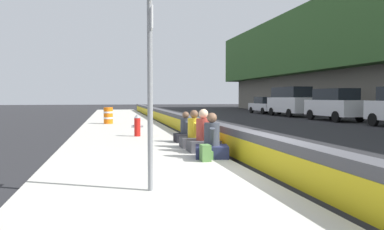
# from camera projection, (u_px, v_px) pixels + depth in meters

# --- Properties ---
(ground_plane) EXTENTS (160.00, 160.00, 0.00)m
(ground_plane) POSITION_uv_depth(u_px,v_px,m) (268.00, 174.00, 8.19)
(ground_plane) COLOR #232326
(ground_plane) RESTS_ON ground
(sidewalk_strip) EXTENTS (80.00, 4.40, 0.14)m
(sidewalk_strip) POSITION_uv_depth(u_px,v_px,m) (146.00, 177.00, 7.62)
(sidewalk_strip) COLOR #B5B2A8
(sidewalk_strip) RESTS_ON ground_plane
(jersey_barrier) EXTENTS (76.00, 0.45, 0.85)m
(jersey_barrier) POSITION_uv_depth(u_px,v_px,m) (268.00, 155.00, 8.17)
(jersey_barrier) COLOR #47474C
(jersey_barrier) RESTS_ON ground_plane
(route_sign_post) EXTENTS (0.44, 0.09, 3.60)m
(route_sign_post) POSITION_uv_depth(u_px,v_px,m) (150.00, 64.00, 6.12)
(route_sign_post) COLOR gray
(route_sign_post) RESTS_ON sidewalk_strip
(fire_hydrant) EXTENTS (0.26, 0.46, 0.88)m
(fire_hydrant) POSITION_uv_depth(u_px,v_px,m) (137.00, 125.00, 14.80)
(fire_hydrant) COLOR red
(fire_hydrant) RESTS_ON sidewalk_strip
(seated_person_foreground) EXTENTS (0.86, 0.95, 1.15)m
(seated_person_foreground) POSITION_uv_depth(u_px,v_px,m) (212.00, 144.00, 9.57)
(seated_person_foreground) COLOR #23284C
(seated_person_foreground) RESTS_ON sidewalk_strip
(seated_person_middle) EXTENTS (0.77, 0.87, 1.21)m
(seated_person_middle) POSITION_uv_depth(u_px,v_px,m) (203.00, 138.00, 10.65)
(seated_person_middle) COLOR #424247
(seated_person_middle) RESTS_ON sidewalk_strip
(seated_person_rear) EXTENTS (0.73, 0.83, 1.15)m
(seated_person_rear) POSITION_uv_depth(u_px,v_px,m) (194.00, 136.00, 11.55)
(seated_person_rear) COLOR #424247
(seated_person_rear) RESTS_ON sidewalk_strip
(seated_person_far) EXTENTS (0.67, 0.76, 1.05)m
(seated_person_far) POSITION_uv_depth(u_px,v_px,m) (186.00, 132.00, 12.95)
(seated_person_far) COLOR black
(seated_person_far) RESTS_ON sidewalk_strip
(backpack) EXTENTS (0.32, 0.28, 0.40)m
(backpack) POSITION_uv_depth(u_px,v_px,m) (206.00, 153.00, 9.05)
(backpack) COLOR #4C7A3D
(backpack) RESTS_ON sidewalk_strip
(construction_barrel) EXTENTS (0.54, 0.54, 0.95)m
(construction_barrel) POSITION_uv_depth(u_px,v_px,m) (108.00, 115.00, 21.80)
(construction_barrel) COLOR orange
(construction_barrel) RESTS_ON sidewalk_strip
(parked_car_fourth) EXTENTS (4.85, 2.17, 2.28)m
(parked_car_fourth) POSITION_uv_depth(u_px,v_px,m) (335.00, 104.00, 26.53)
(parked_car_fourth) COLOR silver
(parked_car_fourth) RESTS_ON ground_plane
(parked_car_midline) EXTENTS (5.16, 2.22, 2.56)m
(parked_car_midline) POSITION_uv_depth(u_px,v_px,m) (290.00, 101.00, 32.91)
(parked_car_midline) COLOR silver
(parked_car_midline) RESTS_ON ground_plane
(parked_car_far) EXTENTS (4.55, 2.04, 1.71)m
(parked_car_far) POSITION_uv_depth(u_px,v_px,m) (265.00, 105.00, 38.29)
(parked_car_far) COLOR silver
(parked_car_far) RESTS_ON ground_plane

